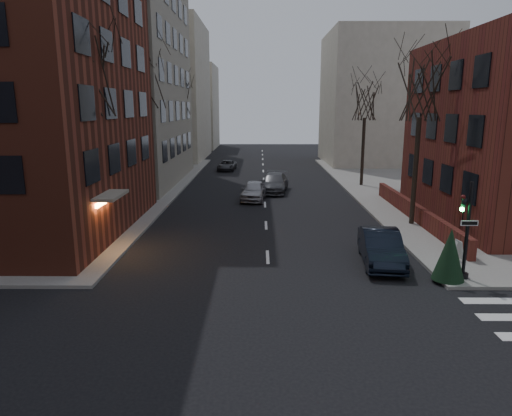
{
  "coord_description": "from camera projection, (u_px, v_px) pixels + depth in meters",
  "views": [
    {
      "loc": [
        -0.38,
        -8.82,
        7.03
      ],
      "look_at": [
        -0.57,
        13.85,
        2.0
      ],
      "focal_mm": 32.0,
      "sensor_mm": 36.0,
      "label": 1
    }
  ],
  "objects": [
    {
      "name": "car_lane_silver",
      "position": [
        254.0,
        191.0,
        35.1
      ],
      "size": [
        2.25,
        4.51,
        1.48
      ],
      "primitive_type": "imported",
      "rotation": [
        0.0,
        0.0,
        -0.12
      ],
      "color": "#A3A3A8",
      "rests_on": "ground"
    },
    {
      "name": "parked_sedan",
      "position": [
        381.0,
        247.0,
        20.79
      ],
      "size": [
        2.11,
        4.85,
        1.55
      ],
      "primitive_type": "imported",
      "rotation": [
        0.0,
        0.0,
        -0.1
      ],
      "color": "black",
      "rests_on": "ground"
    },
    {
      "name": "tree_right_b",
      "position": [
        365.0,
        100.0,
        39.65
      ],
      "size": [
        3.74,
        3.74,
        9.18
      ],
      "color": "#2D231C",
      "rests_on": "sidewalk_far_right"
    },
    {
      "name": "car_lane_far",
      "position": [
        227.0,
        165.0,
        51.62
      ],
      "size": [
        2.12,
        4.16,
        1.13
      ],
      "primitive_type": "imported",
      "rotation": [
        0.0,
        0.0,
        -0.06
      ],
      "color": "#38383C",
      "rests_on": "ground"
    },
    {
      "name": "streetlamp_near",
      "position": [
        144.0,
        149.0,
        30.76
      ],
      "size": [
        0.36,
        0.36,
        6.28
      ],
      "color": "black",
      "rests_on": "sidewalk_far_left"
    },
    {
      "name": "building_distant_lb",
      "position": [
        187.0,
        107.0,
        79.01
      ],
      "size": [
        10.0,
        12.0,
        14.0
      ],
      "primitive_type": "cube",
      "color": "beige",
      "rests_on": "ground"
    },
    {
      "name": "tree_left_b",
      "position": [
        146.0,
        81.0,
        33.65
      ],
      "size": [
        4.4,
        4.4,
        10.8
      ],
      "color": "#2D231C",
      "rests_on": "sidewalk_far_left"
    },
    {
      "name": "tree_right_a",
      "position": [
        421.0,
        89.0,
        25.89
      ],
      "size": [
        3.96,
        3.96,
        9.72
      ],
      "color": "#2D231C",
      "rests_on": "sidewalk_far_right"
    },
    {
      "name": "car_lane_gray",
      "position": [
        274.0,
        183.0,
        38.45
      ],
      "size": [
        2.87,
        5.57,
        1.54
      ],
      "primitive_type": "imported",
      "rotation": [
        0.0,
        0.0,
        -0.14
      ],
      "color": "#46464B",
      "rests_on": "ground"
    },
    {
      "name": "building_left_tan",
      "position": [
        73.0,
        27.0,
        40.43
      ],
      "size": [
        18.0,
        18.0,
        28.0
      ],
      "primitive_type": "cube",
      "color": "gray",
      "rests_on": "ground"
    },
    {
      "name": "low_wall_right",
      "position": [
        415.0,
        212.0,
        28.46
      ],
      "size": [
        0.35,
        16.0,
        1.0
      ],
      "primitive_type": "cube",
      "color": "#582219",
      "rests_on": "sidewalk_far_right"
    },
    {
      "name": "tree_left_c",
      "position": [
        179.0,
        97.0,
        47.51
      ],
      "size": [
        3.96,
        3.96,
        9.72
      ],
      "color": "#2D231C",
      "rests_on": "sidewalk_far_left"
    },
    {
      "name": "tree_left_a",
      "position": [
        86.0,
        77.0,
        22.03
      ],
      "size": [
        4.18,
        4.18,
        10.26
      ],
      "color": "#2D231C",
      "rests_on": "sidewalk_far_left"
    },
    {
      "name": "streetlamp_far",
      "position": [
        189.0,
        133.0,
        50.28
      ],
      "size": [
        0.36,
        0.36,
        6.28
      ],
      "color": "black",
      "rests_on": "sidewalk_far_left"
    },
    {
      "name": "sandwich_board",
      "position": [
        456.0,
        250.0,
        20.97
      ],
      "size": [
        0.47,
        0.62,
        0.92
      ],
      "primitive_type": "cube",
      "rotation": [
        0.0,
        0.0,
        0.12
      ],
      "color": "silver",
      "rests_on": "sidewalk_far_right"
    },
    {
      "name": "building_distant_la",
      "position": [
        153.0,
        92.0,
        61.99
      ],
      "size": [
        14.0,
        16.0,
        18.0
      ],
      "primitive_type": "cube",
      "color": "beige",
      "rests_on": "ground"
    },
    {
      "name": "evergreen_shrub",
      "position": [
        450.0,
        254.0,
        18.4
      ],
      "size": [
        1.32,
        1.32,
        2.14
      ],
      "primitive_type": "cone",
      "rotation": [
        0.0,
        0.0,
        0.03
      ],
      "color": "black",
      "rests_on": "sidewalk_far_right"
    },
    {
      "name": "traffic_signal",
      "position": [
        465.0,
        237.0,
        18.43
      ],
      "size": [
        0.76,
        0.44,
        4.0
      ],
      "color": "black",
      "rests_on": "sidewalk_far_right"
    },
    {
      "name": "building_distant_ra",
      "position": [
        383.0,
        99.0,
        57.08
      ],
      "size": [
        14.0,
        14.0,
        16.0
      ],
      "primitive_type": "cube",
      "color": "beige",
      "rests_on": "ground"
    }
  ]
}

